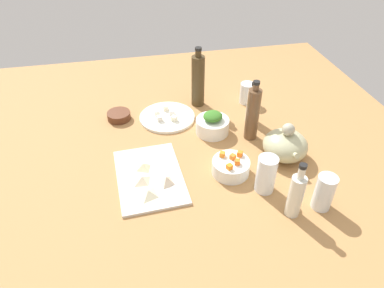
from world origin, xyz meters
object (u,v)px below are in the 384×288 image
at_px(bottle_2, 252,105).
at_px(drinking_glass_0, 324,192).
at_px(bowl_small_side, 119,116).
at_px(plate_tofu, 167,117).
at_px(teapot, 285,145).
at_px(drinking_glass_2, 266,174).
at_px(drinking_glass_1, 247,93).
at_px(bowl_carrots, 231,167).
at_px(bottle_1, 198,80).
at_px(bowl_greens, 212,126).
at_px(cutting_board, 150,176).
at_px(bottle_3, 296,195).
at_px(bottle_0, 253,114).

height_order(bottle_2, drinking_glass_0, bottle_2).
height_order(bowl_small_side, bottle_2, bottle_2).
bearing_deg(plate_tofu, bowl_small_side, -100.31).
bearing_deg(teapot, bowl_small_side, -122.84).
xyz_separation_m(bottle_2, drinking_glass_2, (0.41, -0.09, -0.01)).
distance_m(bowl_small_side, drinking_glass_1, 0.60).
bearing_deg(drinking_glass_0, plate_tofu, -146.14).
xyz_separation_m(bowl_carrots, bottle_1, (-0.49, -0.01, 0.10)).
bearing_deg(bowl_small_side, plate_tofu, 79.69).
bearing_deg(bowl_greens, drinking_glass_2, 14.29).
height_order(drinking_glass_1, drinking_glass_2, drinking_glass_2).
height_order(bowl_small_side, drinking_glass_1, drinking_glass_1).
bearing_deg(drinking_glass_1, bottle_2, -11.87).
xyz_separation_m(cutting_board, drinking_glass_2, (0.14, 0.38, 0.06)).
relative_size(bowl_carrots, drinking_glass_2, 0.99).
bearing_deg(bowl_small_side, bottle_3, 37.99).
xyz_separation_m(bowl_carrots, bottle_0, (-0.19, 0.14, 0.09)).
height_order(bowl_carrots, teapot, teapot).
bearing_deg(bottle_2, drinking_glass_2, -12.84).
bearing_deg(drinking_glass_2, teapot, 137.91).
height_order(teapot, drinking_glass_0, teapot).
bearing_deg(drinking_glass_1, drinking_glass_2, -12.58).
xyz_separation_m(bowl_small_side, drinking_glass_0, (0.65, 0.62, 0.05)).
distance_m(cutting_board, drinking_glass_1, 0.66).
height_order(cutting_board, bottle_1, bottle_1).
height_order(cutting_board, plate_tofu, plate_tofu).
distance_m(plate_tofu, bowl_carrots, 0.44).
bearing_deg(drinking_glass_0, bottle_2, -173.58).
height_order(bowl_carrots, bottle_3, bottle_3).
xyz_separation_m(bowl_greens, bowl_carrots, (0.26, 0.00, -0.01)).
distance_m(bowl_carrots, bottle_2, 0.36).
height_order(cutting_board, bottle_0, bottle_0).
height_order(plate_tofu, bowl_small_side, bowl_small_side).
xyz_separation_m(plate_tofu, bottle_2, (0.09, 0.36, 0.07)).
relative_size(bowl_greens, bottle_0, 0.54).
xyz_separation_m(cutting_board, plate_tofu, (-0.37, 0.12, 0.00)).
xyz_separation_m(cutting_board, bowl_greens, (-0.22, 0.29, 0.03)).
height_order(cutting_board, drinking_glass_2, drinking_glass_2).
bearing_deg(bottle_0, bowl_greens, -113.71).
distance_m(cutting_board, plate_tofu, 0.39).
distance_m(cutting_board, bowl_small_side, 0.41).
distance_m(bowl_greens, bottle_3, 0.50).
height_order(bowl_small_side, bottle_0, bottle_0).
height_order(bottle_0, drinking_glass_2, bottle_0).
relative_size(bottle_2, drinking_glass_0, 1.46).
xyz_separation_m(bottle_0, drinking_glass_0, (0.41, 0.10, -0.05)).
bearing_deg(bowl_greens, bowl_small_side, -115.62).
distance_m(plate_tofu, bottle_1, 0.22).
height_order(bowl_greens, drinking_glass_2, drinking_glass_2).
relative_size(bowl_small_side, teapot, 0.55).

